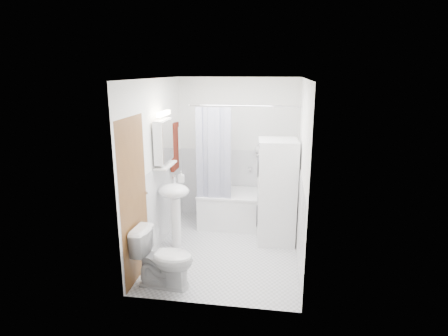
# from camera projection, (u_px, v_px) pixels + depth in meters

# --- Properties ---
(floor) EXTENTS (2.60, 2.60, 0.00)m
(floor) POSITION_uv_depth(u_px,v_px,m) (227.00, 250.00, 5.37)
(floor) COLOR silver
(floor) RESTS_ON ground
(room_walls) EXTENTS (2.60, 2.60, 2.60)m
(room_walls) POSITION_uv_depth(u_px,v_px,m) (227.00, 149.00, 5.00)
(room_walls) COLOR white
(room_walls) RESTS_ON ground
(wainscot) EXTENTS (1.98, 2.58, 2.58)m
(wainscot) POSITION_uv_depth(u_px,v_px,m) (230.00, 204.00, 5.50)
(wainscot) COLOR white
(wainscot) RESTS_ON ground
(door) EXTENTS (0.05, 2.00, 2.00)m
(door) POSITION_uv_depth(u_px,v_px,m) (146.00, 193.00, 4.73)
(door) COLOR brown
(door) RESTS_ON ground
(bathtub) EXTENTS (1.49, 0.70, 0.57)m
(bathtub) POSITION_uv_depth(u_px,v_px,m) (245.00, 208.00, 6.15)
(bathtub) COLOR white
(bathtub) RESTS_ON ground
(tub_spout) EXTENTS (0.04, 0.12, 0.04)m
(tub_spout) POSITION_uv_depth(u_px,v_px,m) (259.00, 169.00, 6.29)
(tub_spout) COLOR silver
(tub_spout) RESTS_ON room_walls
(curtain_rod) EXTENTS (1.67, 0.02, 0.02)m
(curtain_rod) POSITION_uv_depth(u_px,v_px,m) (244.00, 106.00, 5.44)
(curtain_rod) COLOR silver
(curtain_rod) RESTS_ON room_walls
(shower_curtain) EXTENTS (0.55, 0.02, 1.45)m
(shower_curtain) POSITION_uv_depth(u_px,v_px,m) (214.00, 155.00, 5.70)
(shower_curtain) COLOR #121641
(shower_curtain) RESTS_ON curtain_rod
(sink) EXTENTS (0.44, 0.37, 1.04)m
(sink) POSITION_uv_depth(u_px,v_px,m) (174.00, 201.00, 5.32)
(sink) COLOR white
(sink) RESTS_ON ground
(medicine_cabinet) EXTENTS (0.13, 0.50, 0.71)m
(medicine_cabinet) POSITION_uv_depth(u_px,v_px,m) (164.00, 140.00, 5.20)
(medicine_cabinet) COLOR white
(medicine_cabinet) RESTS_ON room_walls
(shelf) EXTENTS (0.18, 0.54, 0.02)m
(shelf) POSITION_uv_depth(u_px,v_px,m) (166.00, 165.00, 5.29)
(shelf) COLOR silver
(shelf) RESTS_ON room_walls
(shower_caddy) EXTENTS (0.22, 0.06, 0.02)m
(shower_caddy) POSITION_uv_depth(u_px,v_px,m) (262.00, 154.00, 6.21)
(shower_caddy) COLOR silver
(shower_caddy) RESTS_ON room_walls
(towel) EXTENTS (0.07, 0.31, 0.76)m
(towel) POSITION_uv_depth(u_px,v_px,m) (174.00, 146.00, 5.86)
(towel) COLOR #5B1C11
(towel) RESTS_ON room_walls
(washer_dryer) EXTENTS (0.60, 0.59, 1.55)m
(washer_dryer) POSITION_uv_depth(u_px,v_px,m) (276.00, 192.00, 5.49)
(washer_dryer) COLOR white
(washer_dryer) RESTS_ON ground
(toilet) EXTENTS (0.74, 0.45, 0.70)m
(toilet) POSITION_uv_depth(u_px,v_px,m) (164.00, 258.00, 4.42)
(toilet) COLOR white
(toilet) RESTS_ON ground
(soap_pump) EXTENTS (0.08, 0.17, 0.08)m
(soap_pump) POSITION_uv_depth(u_px,v_px,m) (181.00, 180.00, 5.48)
(soap_pump) COLOR gray
(soap_pump) RESTS_ON sink
(shelf_bottle) EXTENTS (0.07, 0.18, 0.07)m
(shelf_bottle) POSITION_uv_depth(u_px,v_px,m) (162.00, 164.00, 5.14)
(shelf_bottle) COLOR gray
(shelf_bottle) RESTS_ON shelf
(shelf_cup) EXTENTS (0.10, 0.09, 0.10)m
(shelf_cup) POSITION_uv_depth(u_px,v_px,m) (168.00, 159.00, 5.39)
(shelf_cup) COLOR gray
(shelf_cup) RESTS_ON shelf
(shampoo_a) EXTENTS (0.13, 0.17, 0.13)m
(shampoo_a) POSITION_uv_depth(u_px,v_px,m) (258.00, 150.00, 6.20)
(shampoo_a) COLOR gray
(shampoo_a) RESTS_ON shower_caddy
(shampoo_b) EXTENTS (0.08, 0.21, 0.08)m
(shampoo_b) POSITION_uv_depth(u_px,v_px,m) (266.00, 151.00, 6.18)
(shampoo_b) COLOR #292FA5
(shampoo_b) RESTS_ON shower_caddy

